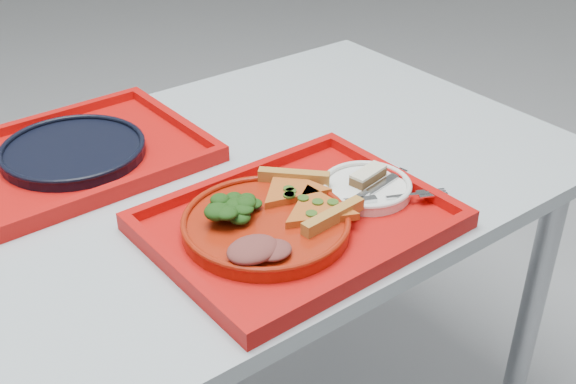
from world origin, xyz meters
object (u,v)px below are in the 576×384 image
object	(u,v)px
tray_main	(298,225)
dessert_bar	(368,175)
tray_far	(75,159)
navy_plate	(73,152)
dinner_plate	(266,226)

from	to	relation	value
tray_main	dessert_bar	world-z (taller)	dessert_bar
tray_far	dessert_bar	size ratio (longest dim) A/B	6.10
dessert_bar	navy_plate	bearing A→B (deg)	119.72
navy_plate	dinner_plate	bearing A→B (deg)	-71.31
dinner_plate	navy_plate	size ratio (longest dim) A/B	1.00
dinner_plate	dessert_bar	bearing A→B (deg)	0.47
navy_plate	tray_far	bearing A→B (deg)	0.00
tray_far	navy_plate	xyz separation A→B (m)	(0.00, 0.00, 0.01)
tray_far	dessert_bar	distance (m)	0.54
navy_plate	dessert_bar	size ratio (longest dim) A/B	3.52
dinner_plate	navy_plate	distance (m)	0.43
tray_main	tray_far	world-z (taller)	same
tray_main	dinner_plate	size ratio (longest dim) A/B	1.73
tray_main	dessert_bar	distance (m)	0.16
tray_far	navy_plate	bearing A→B (deg)	0.00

